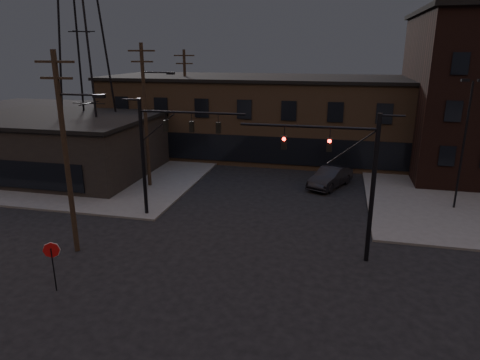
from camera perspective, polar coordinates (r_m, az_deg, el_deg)
name	(u,v)px	position (r m, az deg, el deg)	size (l,w,h in m)	color
ground	(230,289)	(21.12, -1.38, -14.32)	(140.00, 140.00, 0.00)	black
sidewalk_nw	(82,156)	(48.81, -20.32, 3.01)	(30.00, 30.00, 0.15)	#474744
building_row	(295,118)	(46.22, 7.36, 8.17)	(40.00, 12.00, 8.00)	brown
building_left	(61,147)	(42.37, -22.74, 4.12)	(16.00, 12.00, 5.00)	black
traffic_signal_near	(351,172)	(22.79, 14.61, 1.05)	(7.12, 0.24, 8.00)	black
traffic_signal_far	(160,145)	(28.48, -10.59, 4.61)	(7.12, 0.24, 8.00)	black
stop_sign	(52,255)	(21.93, -23.79, -9.17)	(0.72, 0.33, 2.48)	black
utility_pole_near	(66,150)	(24.52, -22.15, 3.70)	(3.70, 0.28, 11.00)	black
utility_pole_mid	(146,113)	(35.19, -12.41, 8.67)	(3.70, 0.28, 11.50)	black
utility_pole_far	(186,101)	(46.63, -7.25, 10.46)	(2.20, 0.28, 11.00)	black
transmission_tower	(81,32)	(42.06, -20.40, 18.06)	(7.00, 7.00, 25.00)	black
lot_light_a	(465,134)	(33.02, 27.83, 5.50)	(1.50, 0.28, 9.14)	black
parked_car_lot_a	(470,176)	(40.47, 28.36, 0.42)	(1.66, 4.13, 1.41)	black
car_crossing	(330,177)	(36.25, 11.95, 0.37)	(1.78, 5.12, 1.69)	black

